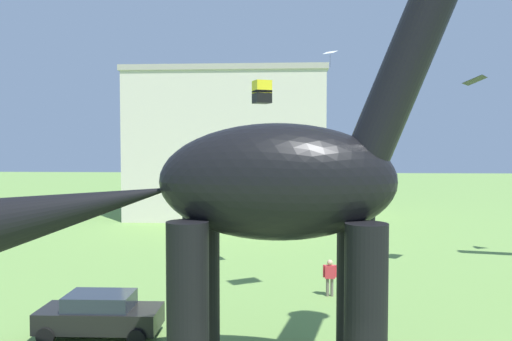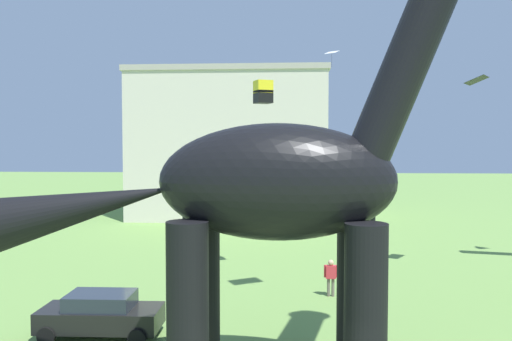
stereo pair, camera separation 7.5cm
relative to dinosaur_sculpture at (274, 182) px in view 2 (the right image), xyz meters
The scene contains 7 objects.
dinosaur_sculpture is the anchor object (origin of this frame).
parked_sedan_left 8.65m from the dinosaur_sculpture, 150.90° to the left, with size 4.24×2.01×1.55m.
person_vendor_side 10.42m from the dinosaur_sculpture, 76.06° to the left, with size 0.62×0.27×1.65m.
kite_near_low 17.48m from the dinosaur_sculpture, 53.82° to the left, with size 1.55×1.68×0.38m.
kite_mid_center 20.43m from the dinosaur_sculpture, 81.18° to the left, with size 0.98×0.93×1.03m.
kite_near_high 13.33m from the dinosaur_sculpture, 94.47° to the left, with size 1.08×1.08×1.16m.
background_building_block 36.92m from the dinosaur_sculpture, 98.29° to the left, with size 18.12×12.28×13.72m.
Camera 2 is at (-0.78, -10.60, 6.73)m, focal length 36.96 mm.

